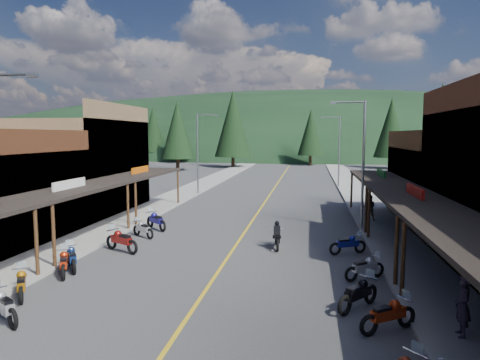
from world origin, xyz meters
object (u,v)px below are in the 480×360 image
at_px(pine_5, 465,125).
at_px(pedestrian_east_a, 463,306).
at_px(streetlight_2, 361,159).
at_px(pedestrian_east_b, 369,207).
at_px(rider_on_bike, 277,237).
at_px(bike_east_6, 358,292).
at_px(pine_1, 179,129).
at_px(bike_west_6, 64,262).
at_px(pine_3, 311,132).
at_px(pine_2, 233,124).
at_px(bike_east_5, 388,313).
at_px(pine_11, 441,125).
at_px(bike_west_8, 121,239).
at_px(bike_west_9, 143,228).
at_px(streetlight_1, 199,150).
at_px(bike_east_7, 365,267).
at_px(pine_10, 177,130).
at_px(bike_west_4, 3,305).
at_px(bike_west_5, 22,282).
at_px(shop_east_3, 459,186).
at_px(pine_4, 391,128).
at_px(bike_west_7, 72,257).
at_px(pine_7, 153,129).
at_px(bike_west_10, 156,220).
at_px(pine_9, 456,132).
at_px(shop_west_3, 77,166).
at_px(pine_0, 91,132).

height_order(pine_5, pedestrian_east_a, pine_5).
xyz_separation_m(streetlight_2, pedestrian_east_b, (0.97, 2.70, -3.45)).
height_order(rider_on_bike, pedestrian_east_b, pedestrian_east_b).
bearing_deg(bike_east_6, streetlight_2, 123.27).
distance_m(pine_1, bike_west_6, 75.26).
xyz_separation_m(pine_3, pedestrian_east_b, (3.92, -55.30, -5.47)).
xyz_separation_m(pine_2, bike_east_5, (16.25, -64.14, -7.41)).
distance_m(pine_11, bike_west_6, 49.06).
distance_m(pine_11, bike_west_8, 45.48).
bearing_deg(bike_west_9, bike_west_6, -151.04).
height_order(streetlight_1, bike_east_7, streetlight_1).
xyz_separation_m(pine_10, bike_east_6, (23.54, -54.58, -6.17)).
height_order(pine_3, pine_10, pine_10).
distance_m(bike_west_4, bike_west_5, 2.15).
xyz_separation_m(streetlight_1, bike_west_9, (1.34, -17.96, -3.91)).
xyz_separation_m(pine_3, bike_west_6, (-10.35, -68.86, -5.90)).
xyz_separation_m(streetlight_1, pine_11, (26.95, 16.00, 2.73)).
height_order(shop_east_3, bike_east_7, shop_east_3).
distance_m(streetlight_2, bike_west_5, 19.37).
bearing_deg(pine_3, streetlight_1, -103.98).
xyz_separation_m(pine_3, pedestrian_east_a, (4.23, -72.39, -5.43)).
bearing_deg(streetlight_2, pine_11, 66.49).
height_order(pine_5, bike_west_6, pine_5).
xyz_separation_m(streetlight_2, pine_2, (-16.95, 50.00, 3.53)).
bearing_deg(pine_5, pine_10, -157.07).
bearing_deg(pine_4, pedestrian_east_b, -101.56).
distance_m(bike_east_5, pedestrian_east_b, 16.93).
relative_size(bike_west_6, bike_west_7, 0.99).
bearing_deg(pine_7, bike_west_6, -71.98).
relative_size(pine_11, pedestrian_east_a, 6.86).
bearing_deg(bike_west_10, bike_west_9, -138.97).
bearing_deg(pine_10, pine_2, 45.00).
distance_m(pine_10, pine_11, 39.85).
distance_m(pine_4, pine_7, 52.50).
distance_m(pine_2, bike_east_6, 64.90).
relative_size(pine_10, bike_east_6, 5.43).
distance_m(pine_9, bike_east_7, 50.08).
relative_size(pine_2, bike_west_9, 7.30).
bearing_deg(pine_5, bike_west_8, -119.06).
bearing_deg(streetlight_2, shop_east_3, 25.88).
bearing_deg(rider_on_bike, bike_east_5, -71.89).
xyz_separation_m(streetlight_2, bike_east_6, (-1.41, -12.58, -3.85)).
bearing_deg(bike_west_5, bike_west_6, 53.67).
bearing_deg(pine_10, rider_on_bike, -66.75).
relative_size(pine_4, pine_9, 1.16).
relative_size(shop_west_3, streetlight_1, 1.36).
distance_m(pine_3, bike_west_10, 60.92).
xyz_separation_m(bike_west_4, pedestrian_east_a, (13.85, 1.04, 0.46)).
bearing_deg(bike_east_7, pedestrian_east_a, -10.99).
height_order(pine_0, pine_3, same).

